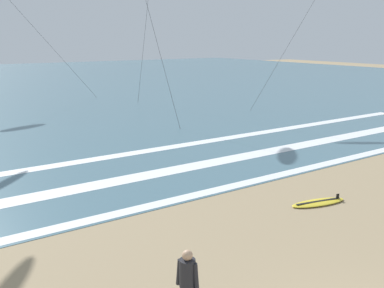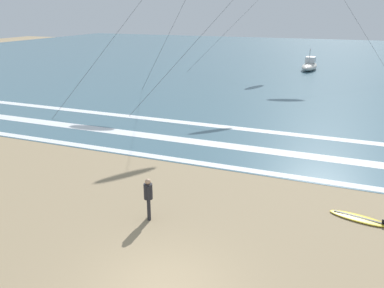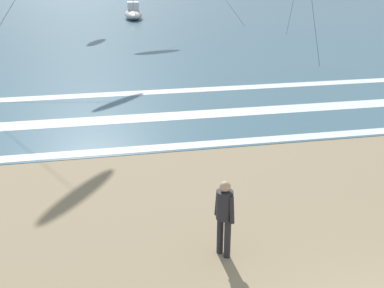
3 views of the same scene
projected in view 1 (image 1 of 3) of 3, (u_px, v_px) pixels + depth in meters
wave_foam_shoreline at (182, 198)px, 15.09m from camera, size 44.77×0.53×0.01m
wave_foam_mid_break at (63, 192)px, 15.72m from camera, size 43.37×0.98×0.01m
wave_foam_outer_break at (81, 161)px, 19.57m from camera, size 47.73×0.73×0.01m
surfer_left_near at (187, 280)px, 8.29m from camera, size 0.33×0.48×1.60m
surfboard_left_pile at (318, 202)px, 14.61m from camera, size 2.18×1.03×0.25m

